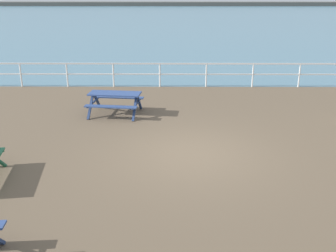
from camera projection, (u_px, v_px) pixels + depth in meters
name	position (u px, v px, depth m)	size (l,w,h in m)	color
ground_plane	(191.00, 157.00, 10.91)	(30.00, 24.00, 0.20)	brown
sea_band	(174.00, 17.00, 60.74)	(142.00, 90.00, 0.01)	teal
distant_shoreline	(173.00, 6.00, 101.39)	(142.00, 6.00, 1.80)	#4C4C47
seaward_railing	(183.00, 70.00, 17.95)	(23.07, 0.07, 1.08)	white
picnic_table_far_left	(115.00, 98.00, 14.08)	(1.96, 1.72, 0.80)	#334C84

